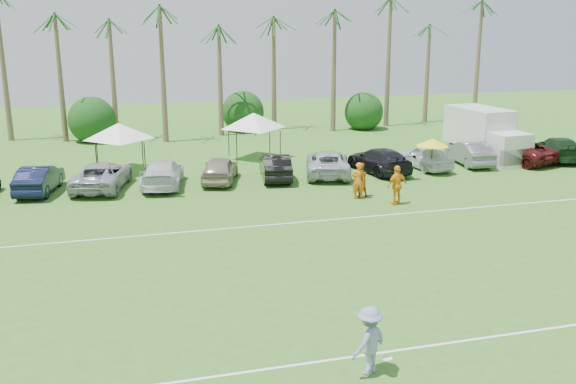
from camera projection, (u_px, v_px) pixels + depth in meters
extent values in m
cube|color=white|center=(304.00, 364.00, 17.19)|extent=(80.00, 0.10, 0.01)
cube|color=white|center=(226.00, 229.00, 28.36)|extent=(80.00, 0.10, 0.01)
cone|color=brown|center=(2.00, 76.00, 46.34)|extent=(0.44, 0.44, 10.00)
cone|color=brown|center=(60.00, 68.00, 47.24)|extent=(0.44, 0.44, 11.00)
cone|color=brown|center=(117.00, 87.00, 48.65)|extent=(0.44, 0.44, 8.00)
cone|color=brown|center=(170.00, 80.00, 49.55)|extent=(0.44, 0.44, 9.00)
cone|color=brown|center=(221.00, 72.00, 50.45)|extent=(0.44, 0.44, 10.00)
cone|color=brown|center=(270.00, 65.00, 51.34)|extent=(0.44, 0.44, 11.00)
cone|color=brown|center=(329.00, 82.00, 53.01)|extent=(0.44, 0.44, 8.00)
cone|color=brown|center=(385.00, 75.00, 54.16)|extent=(0.44, 0.44, 9.00)
cone|color=brown|center=(439.00, 67.00, 55.32)|extent=(0.44, 0.44, 10.00)
cone|color=brown|center=(480.00, 61.00, 56.21)|extent=(0.44, 0.44, 11.00)
cylinder|color=brown|center=(93.00, 130.00, 49.93)|extent=(0.30, 0.30, 1.40)
sphere|color=#103912|center=(92.00, 115.00, 49.64)|extent=(4.00, 4.00, 4.00)
cylinder|color=brown|center=(244.00, 123.00, 53.00)|extent=(0.30, 0.30, 1.40)
sphere|color=#103912|center=(244.00, 110.00, 52.72)|extent=(4.00, 4.00, 4.00)
cylinder|color=brown|center=(357.00, 118.00, 55.57)|extent=(0.30, 0.30, 1.40)
sphere|color=#103912|center=(358.00, 106.00, 55.28)|extent=(4.00, 4.00, 4.00)
imported|color=orange|center=(358.00, 181.00, 32.95)|extent=(0.76, 0.57, 1.91)
imported|color=#CB5A16|center=(360.00, 180.00, 33.33)|extent=(0.90, 0.71, 1.80)
imported|color=orange|center=(397.00, 185.00, 31.91)|extent=(1.25, 0.78, 1.99)
cube|color=silver|center=(479.00, 126.00, 42.94)|extent=(2.92, 4.81, 2.50)
cube|color=silver|center=(509.00, 150.00, 40.30)|extent=(2.46, 2.01, 2.10)
cube|color=black|center=(517.00, 157.00, 39.70)|extent=(2.32, 0.51, 1.00)
cube|color=#E5590C|center=(494.00, 132.00, 43.48)|extent=(0.17, 1.59, 0.90)
cylinder|color=black|center=(493.00, 160.00, 40.30)|extent=(0.38, 0.92, 0.90)
cylinder|color=black|center=(519.00, 157.00, 40.98)|extent=(0.38, 0.92, 0.90)
cylinder|color=black|center=(454.00, 148.00, 44.09)|extent=(0.38, 0.92, 0.90)
cylinder|color=black|center=(478.00, 146.00, 44.78)|extent=(0.38, 0.92, 0.90)
cylinder|color=black|center=(97.00, 161.00, 37.34)|extent=(0.06, 0.06, 1.97)
cylinder|color=black|center=(145.00, 159.00, 38.05)|extent=(0.06, 0.06, 1.97)
cylinder|color=black|center=(97.00, 152.00, 39.91)|extent=(0.06, 0.06, 1.97)
cylinder|color=black|center=(142.00, 150.00, 40.62)|extent=(0.06, 0.06, 1.97)
pyramid|color=white|center=(118.00, 123.00, 38.47)|extent=(4.26, 4.26, 0.99)
cylinder|color=black|center=(237.00, 149.00, 40.81)|extent=(0.06, 0.06, 2.04)
cylinder|color=black|center=(280.00, 146.00, 41.54)|extent=(0.06, 0.06, 2.04)
cylinder|color=black|center=(229.00, 141.00, 43.48)|extent=(0.06, 0.06, 2.04)
cylinder|color=black|center=(270.00, 139.00, 44.21)|extent=(0.06, 0.06, 2.04)
pyramid|color=white|center=(253.00, 113.00, 41.98)|extent=(4.42, 4.42, 1.02)
cylinder|color=black|center=(432.00, 159.00, 38.13)|extent=(0.05, 0.05, 1.95)
cone|color=yellow|center=(433.00, 142.00, 37.88)|extent=(1.95, 1.95, 0.44)
imported|color=#7C84B0|center=(369.00, 341.00, 16.54)|extent=(1.38, 1.19, 1.85)
cylinder|color=white|center=(387.00, 358.00, 16.47)|extent=(0.27, 0.27, 0.03)
imported|color=black|center=(39.00, 179.00, 34.15)|extent=(2.39, 4.74, 1.49)
imported|color=#9C9EA4|center=(102.00, 176.00, 34.92)|extent=(3.67, 5.80, 1.49)
imported|color=silver|center=(162.00, 173.00, 35.45)|extent=(2.97, 5.43, 1.49)
imported|color=gray|center=(220.00, 169.00, 36.40)|extent=(2.98, 4.70, 1.49)
imported|color=black|center=(275.00, 166.00, 37.10)|extent=(2.27, 4.72, 1.49)
imported|color=#B4B9C0|center=(328.00, 163.00, 38.01)|extent=(3.90, 5.85, 1.49)
imported|color=black|center=(379.00, 160.00, 38.72)|extent=(2.84, 5.39, 1.49)
imported|color=silver|center=(426.00, 157.00, 39.75)|extent=(2.05, 4.49, 1.49)
imported|color=slate|center=(469.00, 153.00, 40.87)|extent=(2.05, 4.67, 1.49)
imported|color=#4E1213|center=(515.00, 151.00, 41.53)|extent=(3.89, 5.85, 1.49)
imported|color=black|center=(558.00, 148.00, 42.29)|extent=(3.65, 5.54, 1.49)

